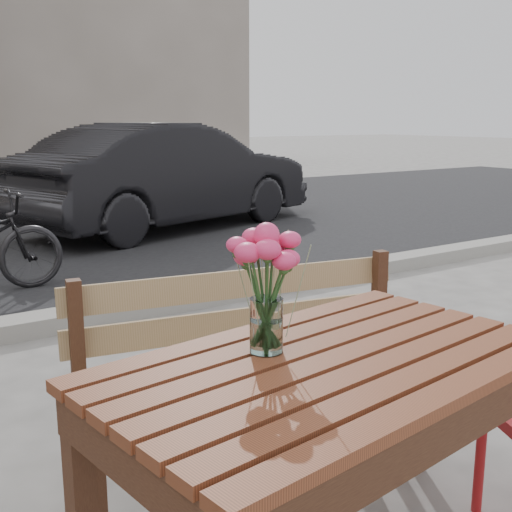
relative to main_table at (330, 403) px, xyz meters
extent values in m
cube|color=gray|center=(0.01, 2.96, -0.59)|extent=(30.00, 0.25, 0.12)
cube|color=slate|center=(5.01, 14.96, 2.35)|extent=(7.00, 3.00, 6.00)
cube|color=#582A17|center=(0.00, 0.00, 0.11)|extent=(1.34, 0.89, 0.03)
cube|color=#321A10|center=(0.53, 0.39, -0.28)|extent=(0.07, 0.07, 0.74)
cube|color=#93764C|center=(0.21, 0.65, -0.21)|extent=(1.43, 0.62, 0.03)
cube|color=#93764C|center=(0.25, 0.86, 0.03)|extent=(1.37, 0.28, 0.38)
cube|color=#321A10|center=(-0.44, 0.61, -0.42)|extent=(0.06, 0.06, 0.46)
cube|color=#321A10|center=(0.81, 0.38, -0.42)|extent=(0.06, 0.06, 0.46)
cube|color=#321A10|center=(-0.38, 0.93, -0.23)|extent=(0.06, 0.06, 0.84)
cube|color=#321A10|center=(0.87, 0.69, -0.23)|extent=(0.06, 0.06, 0.84)
cylinder|color=#A6181C|center=(0.77, 0.07, -0.44)|extent=(0.04, 0.04, 0.41)
cylinder|color=white|center=(-0.12, 0.13, 0.20)|extent=(0.09, 0.09, 0.15)
cylinder|color=#2B5A28|center=(-0.12, 0.13, 0.28)|extent=(0.05, 0.05, 0.30)
imported|color=black|center=(2.58, 6.24, 0.02)|extent=(4.30, 2.48, 1.34)
camera|label=1|loc=(-1.05, -1.22, 0.75)|focal=45.00mm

